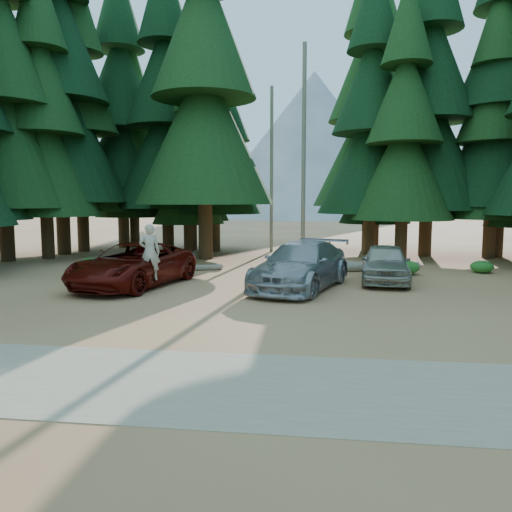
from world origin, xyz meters
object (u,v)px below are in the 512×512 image
object	(u,v)px
log_mid	(348,264)
red_pickup	(133,265)
log_right	(361,268)
log_left	(183,268)
silver_minivan_center	(301,265)
silver_minivan_right	(385,263)
frisbee_player	(150,252)

from	to	relation	value
log_mid	red_pickup	bearing A→B (deg)	-102.04
log_right	log_left	bearing A→B (deg)	167.88
log_left	red_pickup	bearing A→B (deg)	-120.01
silver_minivan_center	log_right	distance (m)	5.34
red_pickup	log_right	bearing A→B (deg)	42.01
log_left	log_right	world-z (taller)	log_right
log_right	silver_minivan_right	bearing A→B (deg)	-94.78
silver_minivan_center	frisbee_player	distance (m)	5.40
red_pickup	silver_minivan_right	world-z (taller)	red_pickup
silver_minivan_right	log_left	size ratio (longest dim) A/B	1.23
silver_minivan_center	log_left	size ratio (longest dim) A/B	1.62
frisbee_player	silver_minivan_center	bearing A→B (deg)	176.22
log_mid	log_right	xyz separation A→B (m)	(0.48, -1.35, 0.03)
red_pickup	log_right	world-z (taller)	red_pickup
silver_minivan_center	log_mid	bearing A→B (deg)	89.32
silver_minivan_center	log_right	xyz separation A→B (m)	(2.47, 4.69, -0.66)
red_pickup	log_mid	distance (m)	10.41
log_mid	log_right	size ratio (longest dim) A/B	0.66
log_left	log_mid	distance (m)	7.81
red_pickup	log_left	xyz separation A→B (m)	(0.69, 4.14, -0.68)
silver_minivan_right	log_mid	distance (m)	4.45
silver_minivan_center	frisbee_player	bearing A→B (deg)	-149.31
red_pickup	log_right	size ratio (longest dim) A/B	1.03
red_pickup	silver_minivan_right	bearing A→B (deg)	24.72
log_mid	log_left	bearing A→B (deg)	-123.26
red_pickup	frisbee_player	size ratio (longest dim) A/B	2.94
silver_minivan_center	silver_minivan_right	distance (m)	3.66
silver_minivan_center	log_mid	world-z (taller)	silver_minivan_center
red_pickup	log_left	distance (m)	4.25
silver_minivan_center	frisbee_player	world-z (taller)	frisbee_player
red_pickup	silver_minivan_right	size ratio (longest dim) A/B	1.32
silver_minivan_right	log_left	xyz separation A→B (m)	(-8.67, 1.96, -0.62)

